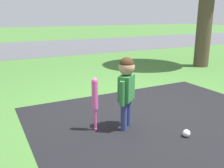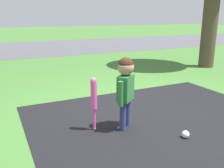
# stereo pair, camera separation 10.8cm
# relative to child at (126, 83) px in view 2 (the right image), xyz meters

# --- Properties ---
(ground_plane) EXTENTS (60.00, 60.00, 0.00)m
(ground_plane) POSITION_rel_child_xyz_m (0.57, 0.45, -0.62)
(ground_plane) COLOR #3D6B2D
(street_strip) EXTENTS (40.00, 6.00, 0.01)m
(street_strip) POSITION_rel_child_xyz_m (0.57, 9.26, -0.62)
(street_strip) COLOR #4C4C51
(street_strip) RESTS_ON ground
(child) EXTENTS (0.31, 0.28, 0.96)m
(child) POSITION_rel_child_xyz_m (0.00, 0.00, 0.00)
(child) COLOR navy
(child) RESTS_ON ground
(baseball_bat) EXTENTS (0.08, 0.08, 0.71)m
(baseball_bat) POSITION_rel_child_xyz_m (-0.39, 0.12, -0.16)
(baseball_bat) COLOR #E54CA5
(baseball_bat) RESTS_ON ground
(sports_ball) EXTENTS (0.10, 0.10, 0.10)m
(sports_ball) POSITION_rel_child_xyz_m (0.54, -0.57, -0.57)
(sports_ball) COLOR white
(sports_ball) RESTS_ON ground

